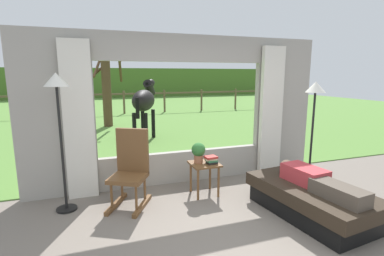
% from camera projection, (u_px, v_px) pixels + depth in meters
% --- Properties ---
extents(ground_plane, '(12.00, 12.00, 0.00)m').
position_uv_depth(ground_plane, '(247.00, 251.00, 3.14)').
color(ground_plane, '#70665B').
extents(back_wall_with_window, '(5.20, 0.12, 2.55)m').
position_uv_depth(back_wall_with_window, '(183.00, 112.00, 5.01)').
color(back_wall_with_window, '#9E998E').
rests_on(back_wall_with_window, ground_plane).
extents(curtain_panel_left, '(0.44, 0.10, 2.40)m').
position_uv_depth(curtain_panel_left, '(79.00, 121.00, 4.34)').
color(curtain_panel_left, silver).
rests_on(curtain_panel_left, ground_plane).
extents(curtain_panel_right, '(0.44, 0.10, 2.40)m').
position_uv_depth(curtain_panel_right, '(271.00, 112.00, 5.44)').
color(curtain_panel_right, silver).
rests_on(curtain_panel_right, ground_plane).
extents(outdoor_pasture_lawn, '(36.00, 21.68, 0.02)m').
position_uv_depth(outdoor_pasture_lawn, '(121.00, 110.00, 15.35)').
color(outdoor_pasture_lawn, '#568438').
rests_on(outdoor_pasture_lawn, ground_plane).
extents(distant_hill_ridge, '(36.00, 2.00, 2.40)m').
position_uv_depth(distant_hill_ridge, '(109.00, 83.00, 24.26)').
color(distant_hill_ridge, '#466827').
rests_on(distant_hill_ridge, ground_plane).
extents(recliner_sofa, '(1.09, 1.79, 0.42)m').
position_uv_depth(recliner_sofa, '(310.00, 200.00, 3.91)').
color(recliner_sofa, black).
rests_on(recliner_sofa, ground_plane).
extents(reclining_person, '(0.41, 1.44, 0.22)m').
position_uv_depth(reclining_person, '(315.00, 180.00, 3.81)').
color(reclining_person, '#B23338').
rests_on(reclining_person, recliner_sofa).
extents(rocking_chair, '(0.73, 0.82, 1.12)m').
position_uv_depth(rocking_chair, '(131.00, 168.00, 4.21)').
color(rocking_chair, brown).
rests_on(rocking_chair, ground_plane).
extents(side_table, '(0.44, 0.44, 0.52)m').
position_uv_depth(side_table, '(204.00, 169.00, 4.57)').
color(side_table, brown).
rests_on(side_table, ground_plane).
extents(potted_plant, '(0.22, 0.22, 0.32)m').
position_uv_depth(potted_plant, '(198.00, 151.00, 4.55)').
color(potted_plant, '#9E6042').
rests_on(potted_plant, side_table).
extents(book_stack, '(0.20, 0.17, 0.12)m').
position_uv_depth(book_stack, '(211.00, 160.00, 4.52)').
color(book_stack, black).
rests_on(book_stack, side_table).
extents(floor_lamp_left, '(0.32, 0.32, 1.92)m').
position_uv_depth(floor_lamp_left, '(58.00, 101.00, 3.82)').
color(floor_lamp_left, black).
rests_on(floor_lamp_left, ground_plane).
extents(floor_lamp_right, '(0.32, 0.32, 1.78)m').
position_uv_depth(floor_lamp_right, '(314.00, 102.00, 4.75)').
color(floor_lamp_right, black).
rests_on(floor_lamp_right, ground_plane).
extents(horse, '(1.11, 1.77, 1.73)m').
position_uv_depth(horse, '(144.00, 101.00, 8.22)').
color(horse, black).
rests_on(horse, outdoor_pasture_lawn).
extents(pasture_tree, '(1.39, 1.32, 3.16)m').
position_uv_depth(pasture_tree, '(106.00, 81.00, 10.33)').
color(pasture_tree, '#4C3823').
rests_on(pasture_tree, outdoor_pasture_lawn).
extents(pasture_fence_line, '(16.10, 0.10, 1.10)m').
position_uv_depth(pasture_fence_line, '(124.00, 99.00, 13.87)').
color(pasture_fence_line, brown).
rests_on(pasture_fence_line, outdoor_pasture_lawn).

